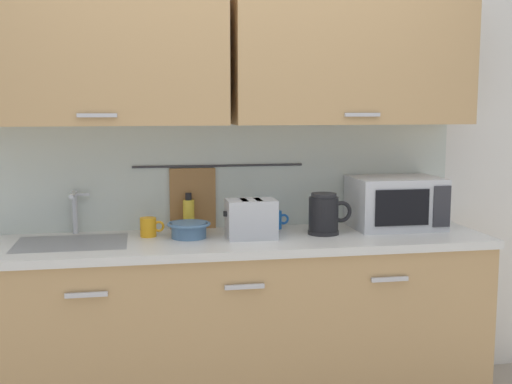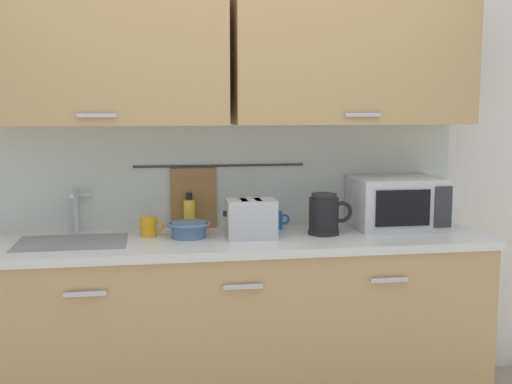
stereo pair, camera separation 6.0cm
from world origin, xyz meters
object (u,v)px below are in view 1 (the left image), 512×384
microwave (395,203)px  toaster (251,219)px  mug_near_sink (149,227)px  mixing_bowl (189,229)px  electric_kettle (324,214)px  mug_by_kettle (275,220)px  dish_soap_bottle (189,214)px

microwave → toaster: 0.81m
mug_near_sink → mixing_bowl: (0.19, -0.07, -0.00)m
electric_kettle → toaster: 0.38m
mixing_bowl → toaster: (0.30, -0.06, 0.05)m
mug_by_kettle → electric_kettle: bearing=-40.3°
dish_soap_bottle → toaster: dish_soap_bottle is taller
mixing_bowl → dish_soap_bottle: bearing=85.5°
mug_near_sink → toaster: 0.51m
electric_kettle → mug_by_kettle: electric_kettle is taller
electric_kettle → mug_near_sink: electric_kettle is taller
dish_soap_bottle → mug_by_kettle: dish_soap_bottle is taller
electric_kettle → dish_soap_bottle: (-0.67, 0.22, -0.01)m
mug_near_sink → dish_soap_bottle: bearing=31.3°
microwave → mug_near_sink: microwave is taller
microwave → dish_soap_bottle: size_ratio=2.35×
dish_soap_bottle → mixing_bowl: dish_soap_bottle is taller
toaster → electric_kettle: bearing=4.2°
mug_near_sink → mixing_bowl: mug_near_sink is taller
toaster → mug_by_kettle: size_ratio=2.13×
microwave → mug_near_sink: size_ratio=3.83×
mug_by_kettle → dish_soap_bottle: bearing=175.2°
dish_soap_bottle → mixing_bowl: (-0.02, -0.19, -0.04)m
microwave → electric_kettle: microwave is taller
toaster → mug_near_sink: bearing=166.0°
dish_soap_bottle → mug_near_sink: 0.25m
mug_near_sink → mug_by_kettle: (0.66, 0.09, 0.00)m
mug_near_sink → toaster: size_ratio=0.47×
microwave → electric_kettle: bearing=-166.8°
mixing_bowl → mug_by_kettle: 0.49m
dish_soap_bottle → mug_near_sink: dish_soap_bottle is taller
dish_soap_bottle → toaster: 0.38m
electric_kettle → toaster: (-0.38, -0.03, -0.01)m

